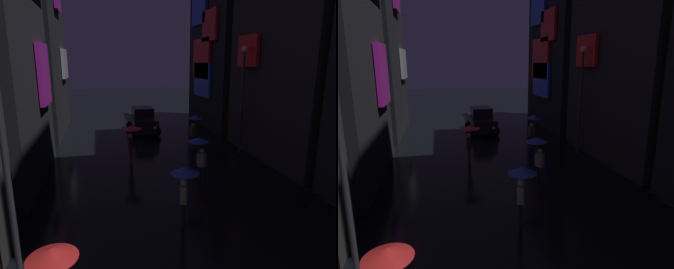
# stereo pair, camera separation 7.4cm
# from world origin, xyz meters

# --- Properties ---
(building_right_far) EXTENTS (4.25, 7.97, 12.17)m
(building_right_far) POSITION_xyz_m (7.46, 21.99, 6.09)
(building_right_far) COLOR black
(building_right_far) RESTS_ON ground
(pedestrian_midstreet_centre_blue) EXTENTS (0.90, 0.90, 2.12)m
(pedestrian_midstreet_centre_blue) POSITION_xyz_m (-0.44, 6.96, 1.67)
(pedestrian_midstreet_centre_blue) COLOR black
(pedestrian_midstreet_centre_blue) RESTS_ON ground
(pedestrian_foreground_right_blue) EXTENTS (0.90, 0.90, 2.12)m
(pedestrian_foreground_right_blue) POSITION_xyz_m (1.17, 10.25, 1.67)
(pedestrian_foreground_right_blue) COLOR black
(pedestrian_foreground_right_blue) RESTS_ON ground
(pedestrian_foreground_left_blue) EXTENTS (0.90, 0.90, 2.12)m
(pedestrian_foreground_left_blue) POSITION_xyz_m (2.65, 15.43, 1.67)
(pedestrian_foreground_left_blue) COLOR #2D2D38
(pedestrian_foreground_left_blue) RESTS_ON ground
(pedestrian_far_right_red) EXTENTS (0.90, 0.90, 2.12)m
(pedestrian_far_right_red) POSITION_xyz_m (-1.37, 13.43, 1.67)
(pedestrian_far_right_red) COLOR #38332D
(pedestrian_far_right_red) RESTS_ON ground
(bicycle_parked_at_storefront) EXTENTS (0.44, 1.79, 0.96)m
(bicycle_parked_at_storefront) POSITION_xyz_m (4.60, 6.49, 0.39)
(bicycle_parked_at_storefront) COLOR black
(bicycle_parked_at_storefront) RESTS_ON ground
(car_distant) EXTENTS (2.27, 4.16, 1.92)m
(car_distant) POSITION_xyz_m (0.25, 20.64, 0.93)
(car_distant) COLOR black
(car_distant) RESTS_ON ground
(streetlamp_right_far) EXTENTS (0.36, 0.36, 6.08)m
(streetlamp_right_far) POSITION_xyz_m (5.00, 14.16, 3.75)
(streetlamp_right_far) COLOR #2D2D33
(streetlamp_right_far) RESTS_ON ground
(streetlamp_left_near) EXTENTS (0.36, 0.36, 6.21)m
(streetlamp_left_near) POSITION_xyz_m (-5.00, 5.59, 3.82)
(streetlamp_left_near) COLOR #2D2D33
(streetlamp_left_near) RESTS_ON ground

